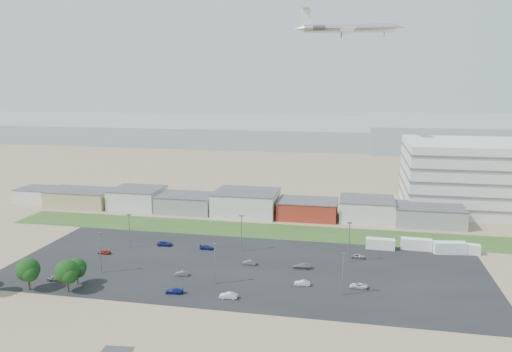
% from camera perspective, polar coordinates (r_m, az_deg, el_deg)
% --- Properties ---
extents(ground, '(700.00, 700.00, 0.00)m').
position_cam_1_polar(ground, '(112.41, -6.12, -13.74)').
color(ground, '#91785C').
rests_on(ground, ground).
extents(parking_lot, '(120.00, 50.00, 0.01)m').
position_cam_1_polar(parking_lot, '(129.00, -1.26, -10.37)').
color(parking_lot, black).
rests_on(parking_lot, ground).
extents(grass_strip, '(160.00, 16.00, 0.02)m').
position_cam_1_polar(grass_strip, '(159.58, -0.49, -6.17)').
color(grass_strip, '#30491B').
rests_on(grass_strip, ground).
extents(hills_backdrop, '(700.00, 200.00, 9.00)m').
position_cam_1_polar(hills_backdrop, '(414.58, 12.57, 4.69)').
color(hills_backdrop, gray).
rests_on(hills_backdrop, ground).
extents(building_row, '(170.00, 20.00, 8.00)m').
position_cam_1_polar(building_row, '(180.30, -4.54, -2.90)').
color(building_row, silver).
rests_on(building_row, ground).
extents(box_trailer_a, '(8.05, 2.83, 2.98)m').
position_cam_1_polar(box_trailer_a, '(145.98, 14.02, -7.53)').
color(box_trailer_a, silver).
rests_on(box_trailer_a, ground).
extents(box_trailer_b, '(8.50, 2.99, 3.15)m').
position_cam_1_polar(box_trailer_b, '(148.17, 17.85, -7.42)').
color(box_trailer_b, silver).
rests_on(box_trailer_b, ground).
extents(box_trailer_c, '(8.95, 4.01, 3.24)m').
position_cam_1_polar(box_trailer_c, '(148.01, 21.26, -7.65)').
color(box_trailer_c, silver).
rests_on(box_trailer_c, ground).
extents(box_trailer_d, '(7.45, 2.64, 2.76)m').
position_cam_1_polar(box_trailer_d, '(149.50, 22.85, -7.68)').
color(box_trailer_d, silver).
rests_on(box_trailer_d, ground).
extents(tree_mid, '(5.63, 5.63, 8.44)m').
position_cam_1_polar(tree_mid, '(125.45, -24.60, -9.95)').
color(tree_mid, black).
rests_on(tree_mid, ground).
extents(tree_right, '(5.60, 5.60, 8.40)m').
position_cam_1_polar(tree_right, '(121.05, -20.79, -10.42)').
color(tree_right, black).
rests_on(tree_right, ground).
extents(tree_near, '(4.79, 4.79, 7.18)m').
position_cam_1_polar(tree_near, '(124.70, -19.80, -10.03)').
color(tree_near, black).
rests_on(tree_near, ground).
extents(lightpole_front_l, '(1.22, 0.51, 10.37)m').
position_cam_1_polar(lightpole_front_l, '(129.39, -17.36, -8.37)').
color(lightpole_front_l, slate).
rests_on(lightpole_front_l, ground).
extents(lightpole_front_m, '(1.16, 0.48, 9.83)m').
position_cam_1_polar(lightpole_front_m, '(117.69, -4.67, -9.97)').
color(lightpole_front_m, slate).
rests_on(lightpole_front_m, ground).
extents(lightpole_front_r, '(1.14, 0.48, 9.70)m').
position_cam_1_polar(lightpole_front_r, '(113.10, 9.89, -11.01)').
color(lightpole_front_r, slate).
rests_on(lightpole_front_r, ground).
extents(lightpole_back_l, '(1.15, 0.48, 9.77)m').
position_cam_1_polar(lightpole_back_l, '(146.05, -14.26, -6.14)').
color(lightpole_back_l, slate).
rests_on(lightpole_back_l, ground).
extents(lightpole_back_m, '(1.20, 0.50, 10.20)m').
position_cam_1_polar(lightpole_back_m, '(139.08, -1.68, -6.56)').
color(lightpole_back_m, slate).
rests_on(lightpole_back_m, ground).
extents(lightpole_back_r, '(1.26, 0.53, 10.72)m').
position_cam_1_polar(lightpole_back_r, '(132.87, 10.60, -7.46)').
color(lightpole_back_r, slate).
rests_on(lightpole_back_r, ground).
extents(airliner, '(43.73, 31.82, 12.21)m').
position_cam_1_polar(airliner, '(200.57, 10.59, 16.26)').
color(airliner, silver).
extents(parked_car_0, '(4.14, 2.10, 1.12)m').
position_cam_1_polar(parked_car_0, '(118.99, 11.63, -12.18)').
color(parked_car_0, silver).
rests_on(parked_car_0, ground).
extents(parked_car_1, '(3.71, 1.54, 1.19)m').
position_cam_1_polar(parked_car_1, '(118.51, 5.32, -12.08)').
color(parked_car_1, silver).
rests_on(parked_car_1, ground).
extents(parked_car_3, '(4.13, 1.98, 1.16)m').
position_cam_1_polar(parked_car_3, '(115.46, -9.31, -12.82)').
color(parked_car_3, navy).
rests_on(parked_car_3, ground).
extents(parked_car_4, '(3.51, 1.54, 1.12)m').
position_cam_1_polar(parked_car_4, '(124.80, -8.47, -10.96)').
color(parked_car_4, '#595B5E').
rests_on(parked_car_4, ground).
extents(parked_car_5, '(3.37, 1.40, 1.14)m').
position_cam_1_polar(parked_car_5, '(144.15, -16.93, -8.30)').
color(parked_car_5, maroon).
rests_on(parked_car_5, ground).
extents(parked_car_6, '(4.13, 1.80, 1.18)m').
position_cam_1_polar(parked_car_6, '(142.30, -5.66, -8.11)').
color(parked_car_6, navy).
rests_on(parked_car_6, ground).
extents(parked_car_7, '(3.58, 1.27, 1.18)m').
position_cam_1_polar(parked_car_7, '(130.40, -0.74, -9.85)').
color(parked_car_7, '#595B5E').
rests_on(parked_car_7, ground).
extents(parked_car_8, '(3.62, 1.58, 1.22)m').
position_cam_1_polar(parked_car_8, '(137.51, 11.60, -8.96)').
color(parked_car_8, '#A5A5AA').
rests_on(parked_car_8, ground).
extents(parked_car_9, '(4.50, 2.34, 1.21)m').
position_cam_1_polar(parked_car_9, '(147.03, -10.37, -7.61)').
color(parked_car_9, navy).
rests_on(parked_car_9, ground).
extents(parked_car_10, '(4.13, 1.79, 1.18)m').
position_cam_1_polar(parked_car_10, '(129.45, -21.90, -10.82)').
color(parked_car_10, '#595B5E').
rests_on(parked_car_10, ground).
extents(parked_car_12, '(4.51, 1.94, 1.29)m').
position_cam_1_polar(parked_car_12, '(128.55, 5.21, -10.18)').
color(parked_car_12, '#A5A5AA').
rests_on(parked_car_12, ground).
extents(parked_car_13, '(4.04, 1.59, 1.31)m').
position_cam_1_polar(parked_car_13, '(111.75, -3.18, -13.48)').
color(parked_car_13, silver).
rests_on(parked_car_13, ground).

